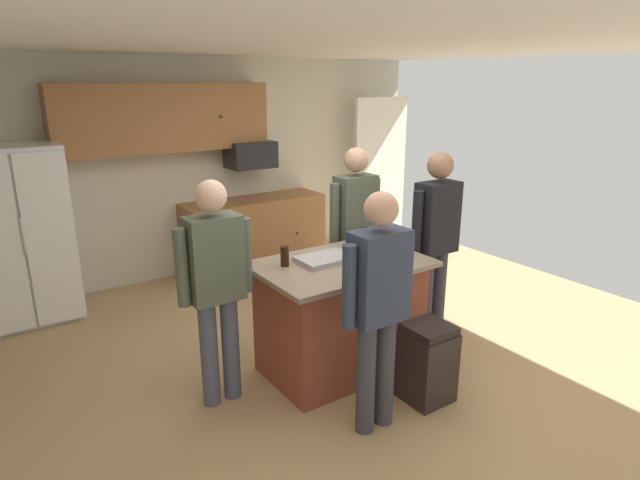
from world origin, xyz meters
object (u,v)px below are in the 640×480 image
object	(u,v)px
microwave_over_range	(251,155)
person_guest_by_door	(436,234)
person_host_foreground	(355,225)
serving_tray	(325,259)
mug_blue_stoneware	(367,256)
trash_bin	(427,363)
glass_dark_ale	(377,242)
refrigerator	(20,235)
person_elder_center	(378,298)
person_guest_left	(216,279)
kitchen_island	(340,315)
glass_stout_tall	(285,256)
glass_pilsner	(364,236)

from	to	relation	value
microwave_over_range	person_guest_by_door	bearing A→B (deg)	-80.59
person_host_foreground	serving_tray	xyz separation A→B (m)	(-0.73, -0.55, -0.05)
mug_blue_stoneware	trash_bin	xyz separation A→B (m)	(0.12, -0.60, -0.69)
person_guest_by_door	serving_tray	size ratio (longest dim) A/B	3.96
glass_dark_ale	trash_bin	bearing A→B (deg)	-102.11
person_host_foreground	mug_blue_stoneware	bearing A→B (deg)	12.90
person_host_foreground	trash_bin	world-z (taller)	person_host_foreground
person_host_foreground	person_guest_by_door	xyz separation A→B (m)	(0.40, -0.66, -0.00)
trash_bin	refrigerator	bearing A→B (deg)	124.87
glass_dark_ale	mug_blue_stoneware	size ratio (longest dim) A/B	1.02
person_elder_center	trash_bin	distance (m)	0.86
person_elder_center	trash_bin	xyz separation A→B (m)	(0.54, 0.04, -0.67)
person_guest_left	trash_bin	size ratio (longest dim) A/B	2.77
person_guest_by_door	person_guest_left	world-z (taller)	person_guest_by_door
kitchen_island	person_elder_center	distance (m)	0.96
glass_dark_ale	serving_tray	distance (m)	0.54
glass_stout_tall	person_guest_by_door	bearing A→B (deg)	-7.79
kitchen_island	person_guest_left	world-z (taller)	person_guest_left
person_guest_by_door	mug_blue_stoneware	bearing A→B (deg)	8.25
refrigerator	trash_bin	distance (m)	4.05
kitchen_island	person_host_foreground	distance (m)	1.04
person_guest_by_door	glass_pilsner	distance (m)	0.65
person_guest_by_door	person_guest_left	bearing A→B (deg)	-2.63
kitchen_island	person_elder_center	size ratio (longest dim) A/B	0.81
glass_dark_ale	kitchen_island	bearing A→B (deg)	-168.96
glass_pilsner	mug_blue_stoneware	bearing A→B (deg)	-126.53
person_guest_left	mug_blue_stoneware	size ratio (longest dim) A/B	13.17
glass_stout_tall	trash_bin	world-z (taller)	glass_stout_tall
kitchen_island	person_guest_left	bearing A→B (deg)	173.07
person_guest_left	trash_bin	bearing A→B (deg)	-26.72
microwave_over_range	person_guest_left	world-z (taller)	person_guest_left
refrigerator	glass_pilsner	xyz separation A→B (m)	(2.48, -2.27, 0.14)
glass_pilsner	serving_tray	world-z (taller)	glass_pilsner
person_elder_center	glass_dark_ale	xyz separation A→B (m)	(0.72, 0.86, 0.04)
kitchen_island	person_host_foreground	bearing A→B (deg)	45.20
serving_tray	trash_bin	xyz separation A→B (m)	(0.37, -0.81, -0.66)
person_guest_left	glass_pilsner	size ratio (longest dim) A/B	11.39
refrigerator	glass_stout_tall	xyz separation A→B (m)	(1.60, -2.39, 0.15)
microwave_over_range	glass_pilsner	world-z (taller)	microwave_over_range
person_guest_left	kitchen_island	bearing A→B (deg)	0.00
glass_stout_tall	person_elder_center	bearing A→B (deg)	-81.10
refrigerator	person_elder_center	distance (m)	3.76
person_elder_center	glass_pilsner	distance (m)	1.28
microwave_over_range	person_guest_by_door	world-z (taller)	person_guest_by_door
trash_bin	mug_blue_stoneware	bearing A→B (deg)	100.91
kitchen_island	person_elder_center	world-z (taller)	person_elder_center
person_host_foreground	trash_bin	bearing A→B (deg)	30.03
person_guest_left	mug_blue_stoneware	world-z (taller)	person_guest_left
microwave_over_range	person_guest_left	bearing A→B (deg)	-122.06
kitchen_island	trash_bin	size ratio (longest dim) A/B	2.22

